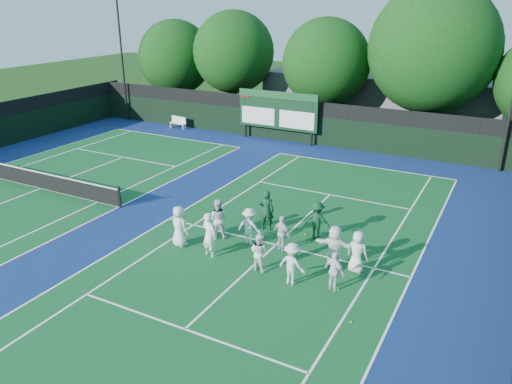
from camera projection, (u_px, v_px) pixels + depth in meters
The scene contains 31 objects.
ground at pixel (265, 255), 19.75m from camera, with size 120.00×120.00×0.00m, color #15380F.
court_apron at pixel (160, 217), 23.21m from camera, with size 34.00×32.00×0.01m, color navy.
near_court at pixel (276, 245), 20.57m from camera, with size 11.05×23.85×0.01m.
left_court at pixel (41, 188), 26.72m from camera, with size 11.05×23.85×0.01m.
back_fence at pixel (293, 123), 35.06m from camera, with size 34.00×0.08×3.00m.
scoreboard at pixel (277, 111), 34.86m from camera, with size 6.00×0.21×3.55m.
clubhouse at pixel (380, 100), 39.65m from camera, with size 18.00×6.00×4.00m, color slate.
light_pole_left at pixel (121, 42), 39.61m from camera, with size 1.20×0.30×10.12m.
tennis_net at pixel (40, 180), 26.55m from camera, with size 11.30×0.10×1.10m.
bench at pixel (178, 122), 39.02m from camera, with size 1.50×0.58×0.93m.
tree_a at pixel (178, 59), 42.23m from camera, with size 6.22×6.22×7.99m.
tree_b at pixel (236, 54), 39.47m from camera, with size 6.42×6.42×8.78m.
tree_c at pixel (328, 65), 36.19m from camera, with size 6.38×6.38×8.37m.
tree_d at pixel (436, 52), 32.53m from camera, with size 8.42×8.42×10.67m.
tennis_ball_0 at pixel (214, 252), 19.90m from camera, with size 0.07×0.07×0.07m, color #CACA17.
tennis_ball_1 at pixel (309, 242), 20.77m from camera, with size 0.07×0.07×0.07m, color #CACA17.
tennis_ball_2 at pixel (351, 322), 15.62m from camera, with size 0.07×0.07×0.07m, color #CACA17.
tennis_ball_3 at pixel (210, 247), 20.35m from camera, with size 0.07×0.07×0.07m, color #CACA17.
tennis_ball_4 at pixel (305, 235), 21.41m from camera, with size 0.07×0.07×0.07m, color #CACA17.
player_front_0 at pixel (179, 226), 20.24m from camera, with size 0.85×0.55×1.73m, color white.
player_front_1 at pixel (209, 235), 19.40m from camera, with size 0.67×0.44×1.84m, color white.
player_front_2 at pixel (259, 252), 18.45m from camera, with size 0.72×0.56×1.47m, color white.
player_front_3 at pixel (292, 264), 17.51m from camera, with size 1.02×0.59×1.58m, color silver.
player_front_4 at pixel (334, 271), 17.14m from camera, with size 0.86×0.36×1.47m, color white.
player_back_0 at pixel (218, 219), 20.95m from camera, with size 0.84×0.65×1.73m, color silver.
player_back_1 at pixel (249, 226), 20.40m from camera, with size 1.03×0.59×1.59m, color silver.
player_back_2 at pixel (282, 233), 19.90m from camera, with size 0.87×0.36×1.49m, color silver.
player_back_3 at pixel (335, 247), 18.56m from camera, with size 1.60×0.51×1.72m, color white.
player_back_4 at pixel (357, 252), 18.29m from camera, with size 0.80×0.52×1.63m, color silver.
coach_left at pixel (267, 210), 21.65m from camera, with size 0.66×0.44×1.82m, color #0F391F.
coach_right at pixel (317, 220), 20.84m from camera, with size 1.08×0.62×1.68m, color #0F381E.
Camera 1 is at (7.94, -15.62, 9.47)m, focal length 35.00 mm.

